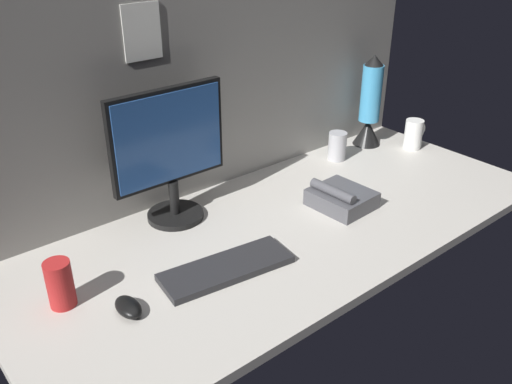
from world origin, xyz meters
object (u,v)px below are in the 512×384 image
mug_ceramic_white (414,134)px  lava_lamp (370,108)px  mouse (128,307)px  mug_steel (337,146)px  mug_red_plastic (60,284)px  desk_phone (341,198)px  monitor (169,150)px  keyboard (226,268)px

mug_ceramic_white → lava_lamp: (-11.38, 14.88, 9.68)cm
mouse → mug_steel: mug_steel is taller
mug_red_plastic → desk_phone: 92.06cm
desk_phone → monitor: bearing=147.7°
monitor → mug_ceramic_white: bearing=-7.5°
keyboard → mug_red_plastic: mug_red_plastic is taller
mug_steel → mouse: bearing=-163.8°
keyboard → mug_red_plastic: bearing=167.6°
monitor → mug_red_plastic: (-45.08, -19.85, -16.93)cm
monitor → lava_lamp: size_ratio=1.14×
mug_red_plastic → mug_steel: (118.84, 17.94, -0.82)cm
desk_phone → lava_lamp: bearing=32.0°
mug_red_plastic → mug_ceramic_white: (151.31, 5.83, -0.28)cm
keyboard → lava_lamp: size_ratio=0.99×
keyboard → mug_red_plastic: size_ratio=2.91×
monitor → mug_red_plastic: 52.09cm
keyboard → mug_ceramic_white: size_ratio=3.06×
mouse → lava_lamp: lava_lamp is taller
mug_ceramic_white → desk_phone: size_ratio=0.61×
monitor → mug_steel: monitor is taller
mug_red_plastic → mug_steel: bearing=8.6°
keyboard → lava_lamp: lava_lamp is taller
mug_ceramic_white → monitor: bearing=172.5°
keyboard → lava_lamp: bearing=27.2°
mouse → mug_red_plastic: mug_red_plastic is taller
mug_steel → monitor: bearing=178.5°
monitor → mug_steel: size_ratio=3.86×
monitor → mug_ceramic_white: (106.23, -14.02, -17.22)cm
mug_ceramic_white → desk_phone: mug_ceramic_white is taller
keyboard → desk_phone: size_ratio=1.86×
keyboard → mug_steel: (78.56, 32.66, 4.54)cm
monitor → mug_steel: (73.76, -1.92, -17.76)cm
mug_steel → lava_lamp: 23.59cm
desk_phone → mouse: bearing=-177.3°
mouse → mug_ceramic_white: size_ratio=0.79×
mug_steel → lava_lamp: lava_lamp is taller
mug_steel → keyboard: bearing=-157.4°
keyboard → monitor: bearing=89.8°
keyboard → mouse: mouse is taller
desk_phone → keyboard: bearing=-174.2°
keyboard → lava_lamp: (99.64, 35.44, 14.75)cm
monitor → mouse: monitor is taller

